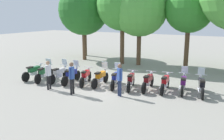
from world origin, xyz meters
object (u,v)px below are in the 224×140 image
at_px(motorcycle_5, 101,77).
at_px(motorcycle_8, 148,81).
at_px(motorcycle_4, 86,76).
at_px(motorcycle_3, 72,75).
at_px(person_2, 120,77).
at_px(tree_2, 123,5).
at_px(motorcycle_11, 201,85).
at_px(motorcycle_2, 59,73).
at_px(motorcycle_10, 183,83).
at_px(tree_3, 140,9).
at_px(motorcycle_6, 115,78).
at_px(motorcycle_1, 44,73).
at_px(tree_4, 189,9).
at_px(motorcycle_0, 34,72).
at_px(motorcycle_9, 165,83).
at_px(tree_1, 83,10).
at_px(person_0, 48,73).
at_px(motorcycle_7, 131,80).
at_px(tree_0, 84,4).
at_px(person_1, 72,76).

distance_m(motorcycle_5, motorcycle_8, 2.88).
bearing_deg(motorcycle_4, motorcycle_3, 84.10).
bearing_deg(person_2, tree_2, -125.30).
bearing_deg(motorcycle_11, motorcycle_5, 86.89).
height_order(motorcycle_8, person_2, person_2).
bearing_deg(motorcycle_11, motorcycle_2, 86.20).
xyz_separation_m(motorcycle_10, tree_3, (-5.14, 5.93, 4.16)).
relative_size(motorcycle_4, motorcycle_11, 0.98).
xyz_separation_m(motorcycle_4, motorcycle_6, (1.88, 0.36, 0.01)).
height_order(motorcycle_1, tree_4, tree_4).
height_order(motorcycle_3, tree_3, tree_3).
height_order(motorcycle_0, motorcycle_9, same).
height_order(motorcycle_6, motorcycle_8, motorcycle_6).
height_order(motorcycle_10, tree_1, tree_1).
bearing_deg(motorcycle_4, person_0, 129.69).
bearing_deg(motorcycle_7, motorcycle_0, 84.39).
distance_m(motorcycle_6, tree_0, 12.83).
bearing_deg(motorcycle_9, motorcycle_4, 95.63).
bearing_deg(tree_3, person_1, -90.18).
distance_m(motorcycle_3, tree_3, 8.56).
xyz_separation_m(motorcycle_6, person_1, (-1.40, -2.33, 0.52)).
relative_size(person_1, tree_3, 0.25).
relative_size(motorcycle_7, tree_4, 0.33).
distance_m(motorcycle_8, tree_0, 13.88).
xyz_separation_m(motorcycle_5, tree_3, (-0.44, 6.95, 4.16)).
bearing_deg(motorcycle_6, motorcycle_1, 85.72).
bearing_deg(motorcycle_2, motorcycle_5, -86.23).
bearing_deg(tree_3, tree_1, -178.89).
distance_m(person_2, tree_4, 9.68).
xyz_separation_m(motorcycle_4, tree_2, (-0.97, 6.95, 4.48)).
relative_size(motorcycle_7, motorcycle_8, 0.98).
height_order(motorcycle_3, motorcycle_4, motorcycle_3).
distance_m(motorcycle_2, person_2, 4.84).
xyz_separation_m(motorcycle_5, motorcycle_10, (4.70, 1.02, 0.00)).
bearing_deg(motorcycle_7, motorcycle_6, 82.75).
xyz_separation_m(person_0, tree_4, (5.54, 9.73, 3.67)).
relative_size(person_0, tree_2, 0.23).
xyz_separation_m(motorcycle_7, motorcycle_10, (2.82, 0.73, 0.01)).
bearing_deg(person_1, motorcycle_4, -71.21).
relative_size(person_0, person_2, 0.96).
relative_size(person_1, tree_0, 0.24).
bearing_deg(motorcycle_4, motorcycle_1, 84.18).
relative_size(motorcycle_3, tree_1, 0.32).
bearing_deg(motorcycle_6, person_1, 133.18).
bearing_deg(person_0, motorcycle_2, -63.02).
bearing_deg(motorcycle_7, person_0, 105.88).
bearing_deg(motorcycle_2, motorcycle_7, -86.24).
distance_m(motorcycle_6, person_2, 1.79).
relative_size(motorcycle_8, motorcycle_11, 1.02).
height_order(motorcycle_1, motorcycle_8, motorcycle_1).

